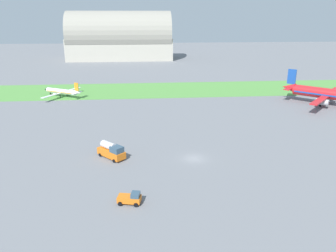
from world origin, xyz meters
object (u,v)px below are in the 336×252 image
fuel_truck_near_gate (112,151)px  pushback_tug_midfield (130,198)px  airplane_taxiing_turboprop (62,91)px  airplane_parked_jet_far (327,94)px

fuel_truck_near_gate → pushback_tug_midfield: bearing=-30.0°
airplane_taxiing_turboprop → pushback_tug_midfield: airplane_taxiing_turboprop is taller
pushback_tug_midfield → airplane_taxiing_turboprop: bearing=121.8°
airplane_parked_jet_far → pushback_tug_midfield: 82.95m
airplane_taxiing_turboprop → pushback_tug_midfield: bearing=139.4°
airplane_parked_jet_far → pushback_tug_midfield: bearing=-95.5°
airplane_parked_jet_far → fuel_truck_near_gate: size_ratio=3.79×
airplane_parked_jet_far → fuel_truck_near_gate: bearing=-107.9°
fuel_truck_near_gate → pushback_tug_midfield: fuel_truck_near_gate is taller
airplane_taxiing_turboprop → fuel_truck_near_gate: (21.62, -55.41, -0.55)m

